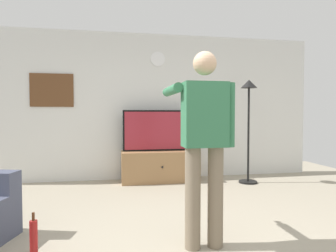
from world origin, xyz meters
The scene contains 9 objects.
ground_plane centered at (0.00, 0.00, 0.00)m, with size 8.40×8.40×0.00m, color #9E937F.
back_wall centered at (0.00, 2.95, 1.35)m, with size 6.40×0.10×2.70m, color silver.
tv_stand centered at (0.16, 2.60, 0.27)m, with size 1.37×0.51×0.55m.
television centered at (0.16, 2.65, 0.91)m, with size 1.32×0.07×0.73m.
wall_clock centered at (0.16, 2.89, 2.23)m, with size 0.27×0.27×0.03m, color white.
framed_picture centered at (-1.72, 2.90, 1.63)m, with size 0.73×0.04×0.58m, color brown.
floor_lamp centered at (1.67, 2.22, 1.29)m, with size 0.32×0.32×1.80m.
person_standing_nearer_lamp centered at (0.15, -0.06, 0.99)m, with size 0.57×0.78×1.76m.
beverage_bottle centered at (-1.33, 0.04, 0.15)m, with size 0.07×0.07×0.37m.
Camera 1 is at (-0.64, -2.60, 1.20)m, focal length 31.59 mm.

